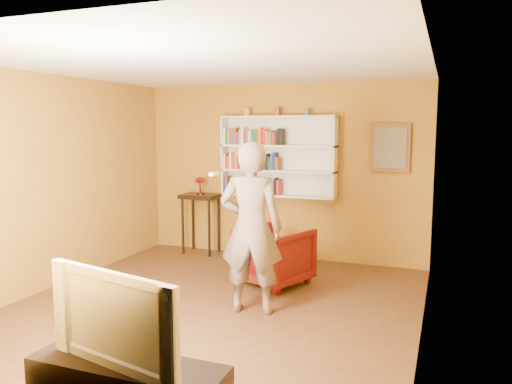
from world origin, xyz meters
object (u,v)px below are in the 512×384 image
bookshelf (279,156)px  person (251,228)px  ruby_lustre (200,182)px  armchair (274,256)px  console_table (201,204)px  television (125,315)px

bookshelf → person: size_ratio=0.95×
bookshelf → ruby_lustre: 1.36m
ruby_lustre → armchair: size_ratio=0.33×
console_table → armchair: console_table is taller
person → television: (0.04, -2.35, -0.14)m
ruby_lustre → person: size_ratio=0.14×
armchair → television: (0.13, -3.38, 0.44)m
bookshelf → television: bookshelf is taller
armchair → console_table: bearing=-12.9°
person → console_table: bearing=-62.0°
console_table → television: 4.84m
bookshelf → television: size_ratio=1.60×
armchair → person: (0.09, -1.03, 0.57)m
bookshelf → console_table: bookshelf is taller
armchair → television: 3.41m
armchair → television: television is taller
ruby_lustre → person: person is taller
ruby_lustre → armchair: 2.14m
television → armchair: bearing=104.8°
console_table → armchair: 2.04m
console_table → person: size_ratio=0.51×
person → ruby_lustre: bearing=-62.0°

